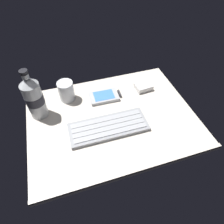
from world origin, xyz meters
The scene contains 6 objects.
ground_plane centered at (0.00, -0.23, -0.99)cm, with size 64.00×48.00×2.80cm.
keyboard centered at (-2.89, -4.79, 0.81)cm, with size 29.13×11.35×1.70cm.
handheld_device centered at (0.66, 11.50, 0.73)cm, with size 12.97×7.96×1.50cm.
juice_cup centered at (-14.78, 15.58, 3.91)cm, with size 6.40×6.40×8.50cm.
water_bottle centered at (-26.52, 10.06, 9.01)cm, with size 6.73×6.73×20.80cm.
charger_block centered at (18.29, 11.89, 1.20)cm, with size 7.00×5.60×2.40cm, color white.
Camera 1 is at (-14.83, -47.35, 57.96)cm, focal length 31.36 mm.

